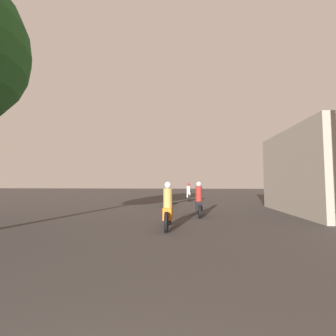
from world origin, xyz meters
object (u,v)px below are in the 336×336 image
motorcycle_white (189,194)px  building_right_near (333,171)px  motorcycle_orange (168,210)px  motorcycle_green (166,197)px  motorcycle_black (199,202)px  motorcycle_silver (168,192)px

motorcycle_white → building_right_near: size_ratio=0.30×
building_right_near → motorcycle_white: bearing=134.0°
motorcycle_orange → motorcycle_green: (-0.79, 7.58, -0.03)m
motorcycle_black → motorcycle_white: motorcycle_black is taller
motorcycle_black → motorcycle_green: motorcycle_black is taller
motorcycle_white → motorcycle_silver: bearing=109.8°
motorcycle_green → motorcycle_white: bearing=63.7°
motorcycle_orange → building_right_near: size_ratio=0.29×
motorcycle_orange → motorcycle_black: bearing=77.4°
motorcycle_silver → motorcycle_green: bearing=-95.5°
motorcycle_silver → motorcycle_white: bearing=-72.8°
motorcycle_green → motorcycle_silver: size_ratio=1.01×
motorcycle_black → motorcycle_white: bearing=99.7°
motorcycle_black → motorcycle_white: size_ratio=0.91×
motorcycle_green → building_right_near: building_right_near is taller
motorcycle_orange → motorcycle_white: motorcycle_orange is taller
motorcycle_green → motorcycle_white: size_ratio=0.98×
motorcycle_black → motorcycle_white: (-0.47, 9.19, -0.04)m
motorcycle_black → motorcycle_silver: bearing=107.8°
motorcycle_black → motorcycle_silver: motorcycle_black is taller
motorcycle_black → building_right_near: building_right_near is taller
motorcycle_white → building_right_near: bearing=-52.8°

